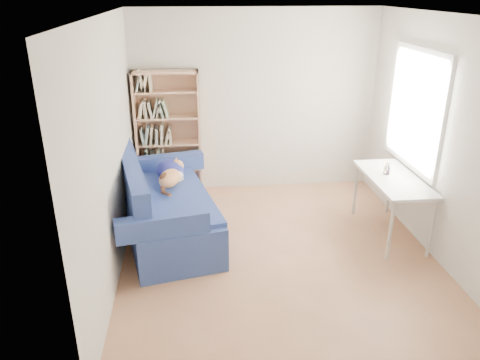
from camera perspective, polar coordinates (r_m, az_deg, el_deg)
name	(u,v)px	position (r m, az deg, el deg)	size (l,w,h in m)	color
ground	(277,253)	(5.47, 4.58, -8.89)	(4.00, 4.00, 0.00)	#A46D4A
room_shell	(291,114)	(4.88, 6.26, 8.04)	(3.54, 4.04, 2.62)	silver
sofa	(164,207)	(5.75, -9.30, -3.26)	(1.35, 2.20, 0.99)	navy
bookshelf	(169,140)	(6.74, -8.68, 4.87)	(0.90, 0.28, 1.80)	tan
desk	(393,183)	(5.86, 18.19, -0.33)	(0.57, 1.25, 0.75)	white
pen_cup	(387,170)	(5.90, 17.48, 1.22)	(0.08, 0.08, 0.15)	white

